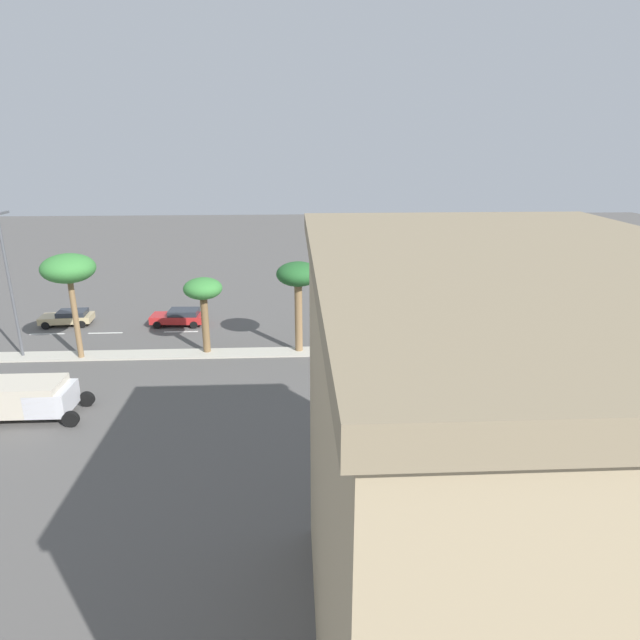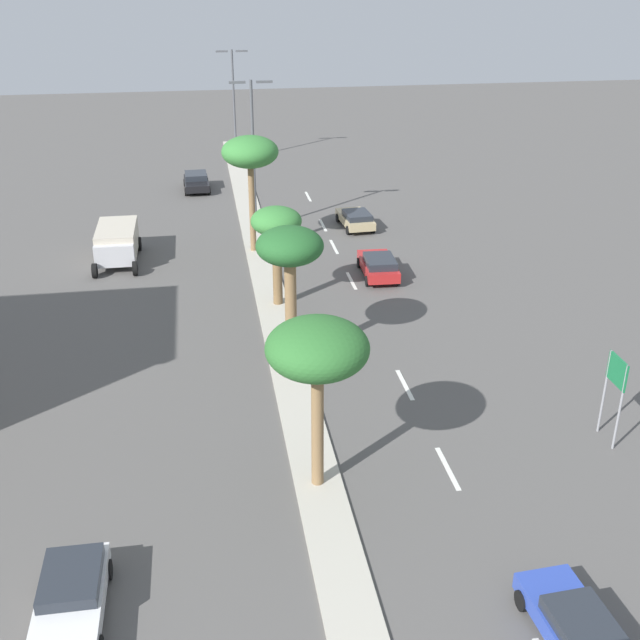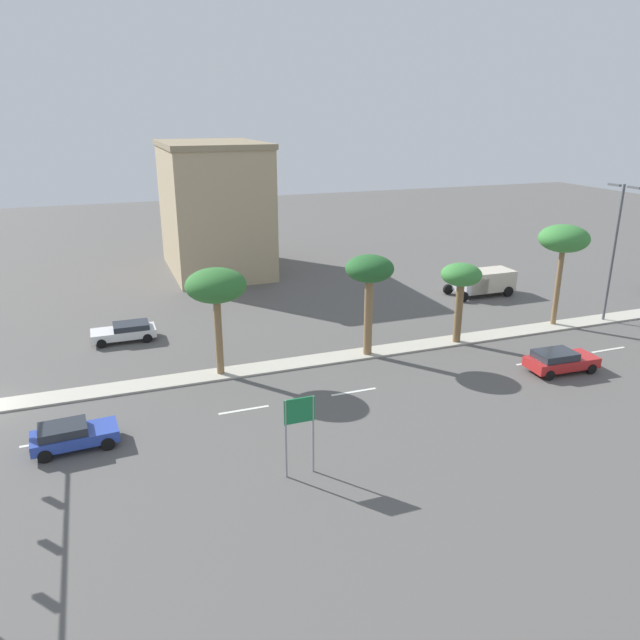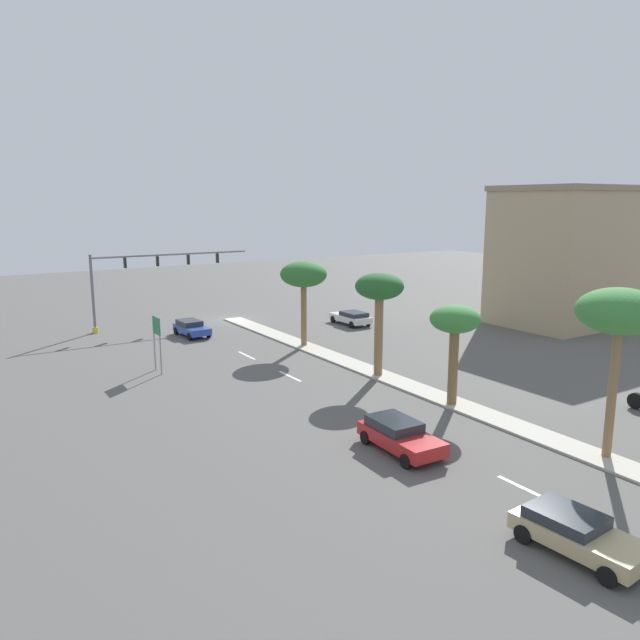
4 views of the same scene
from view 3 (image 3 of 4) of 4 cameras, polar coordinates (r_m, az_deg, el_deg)
The scene contains 18 objects.
ground_plane at distance 43.35m, azimuth 10.28°, elevation -2.28°, with size 160.00×160.00×0.00m, color #565451.
median_curb at distance 47.80m, azimuth 18.71°, elevation -0.90°, with size 1.80×72.90×0.12m, color #B7B2A3.
lane_stripe_leading at distance 33.46m, azimuth -23.89°, elevation -10.38°, with size 0.20×2.80×0.01m, color silver.
lane_stripe_right at distance 33.92m, azimuth -7.12°, elevation -8.34°, with size 0.20×2.80×0.01m, color silver.
lane_stripe_front at distance 35.76m, azimuth 3.17°, elevation -6.71°, with size 0.20×2.80×0.01m, color silver.
lane_stripe_inboard at distance 42.15m, azimuth 19.40°, elevation -3.72°, with size 0.20×2.80×0.01m, color silver.
lane_stripe_center at distance 46.17m, azimuth 25.33°, elevation -2.53°, with size 0.20×2.80×0.01m, color silver.
directional_road_sign at distance 26.93m, azimuth -1.94°, elevation -9.34°, with size 0.10×1.41×3.78m.
commercial_building at distance 62.57m, azimuth -9.87°, elevation 10.31°, with size 14.13×9.44×12.70m.
palm_tree_inboard at distance 36.52m, azimuth -9.70°, elevation 3.05°, with size 3.64×3.64×6.63m.
palm_tree_rear at distance 39.20m, azimuth 4.65°, elevation 4.42°, with size 3.13×3.13×6.70m.
palm_tree_front at distance 42.64m, azimuth 13.05°, elevation 3.83°, with size 2.78×2.78×5.60m.
palm_tree_far at distance 48.16m, azimuth 21.83°, elevation 6.95°, with size 3.62×3.62×7.57m.
street_lamp_left at distance 50.88m, azimuth 25.87°, elevation 6.50°, with size 2.90×0.24×10.35m.
sedan_white_inboard at distance 45.33m, azimuth -17.73°, elevation -1.01°, with size 2.06×4.39×1.26m.
sedan_red_right at distance 40.93m, azimuth 21.51°, elevation -3.53°, with size 2.20×4.49×1.39m.
sedan_blue_trailing at distance 32.17m, azimuth -22.17°, elevation -9.92°, with size 2.15×4.09×1.30m.
box_truck at distance 55.70m, azimuth 14.89°, elevation 3.51°, with size 2.71×5.87×2.19m.
Camera 3 is at (34.57, 7.28, 15.48)m, focal length 34.24 mm.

